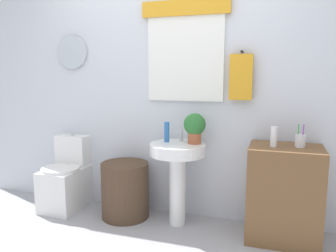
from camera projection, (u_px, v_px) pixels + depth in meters
name	position (u px, v px, depth m)	size (l,w,h in m)	color
back_wall	(172.00, 82.00, 3.22)	(4.40, 0.18, 2.60)	silver
toilet	(67.00, 180.00, 3.45)	(0.38, 0.51, 0.76)	white
laundry_hamper	(125.00, 190.00, 3.21)	(0.46, 0.46, 0.54)	#4C3828
pedestal_sink	(178.00, 164.00, 3.00)	(0.51, 0.51, 0.76)	white
faucet	(181.00, 136.00, 3.08)	(0.03, 0.03, 0.10)	silver
wooden_cabinet	(284.00, 194.00, 2.75)	(0.58, 0.44, 0.80)	brown
soap_bottle	(167.00, 132.00, 3.04)	(0.05, 0.05, 0.19)	#2D6BB7
potted_plant	(195.00, 126.00, 2.96)	(0.20, 0.20, 0.27)	#AD5B38
lotion_bottle	(274.00, 137.00, 2.66)	(0.05, 0.05, 0.16)	white
toothbrush_cup	(300.00, 141.00, 2.66)	(0.08, 0.08, 0.19)	silver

